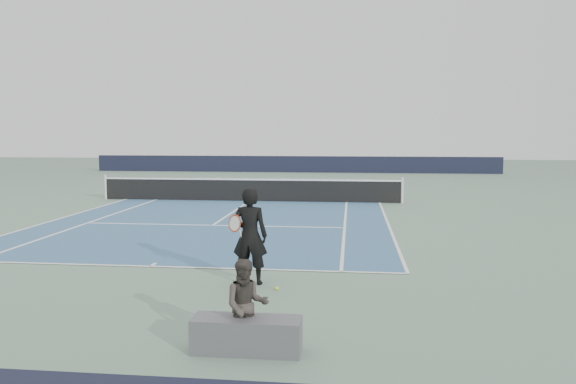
# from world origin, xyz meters

# --- Properties ---
(ground) EXTENTS (80.00, 80.00, 0.00)m
(ground) POSITION_xyz_m (0.00, 0.00, 0.00)
(ground) COLOR slate
(court_surface) EXTENTS (10.97, 23.77, 0.01)m
(court_surface) POSITION_xyz_m (0.00, 0.00, 0.01)
(court_surface) COLOR #375F83
(court_surface) RESTS_ON ground
(tennis_net) EXTENTS (12.90, 0.10, 1.07)m
(tennis_net) POSITION_xyz_m (0.00, 0.00, 0.50)
(tennis_net) COLOR silver
(tennis_net) RESTS_ON ground
(windscreen_far) EXTENTS (30.00, 0.25, 1.20)m
(windscreen_far) POSITION_xyz_m (0.00, 17.88, 0.60)
(windscreen_far) COLOR black
(windscreen_far) RESTS_ON ground
(tennis_player) EXTENTS (0.81, 0.53, 1.87)m
(tennis_player) POSITION_xyz_m (2.38, -12.97, 0.94)
(tennis_player) COLOR black
(tennis_player) RESTS_ON ground
(tennis_ball) EXTENTS (0.07, 0.07, 0.07)m
(tennis_ball) POSITION_xyz_m (2.96, -13.37, 0.04)
(tennis_ball) COLOR #B7DC2D
(tennis_ball) RESTS_ON ground
(spectator_bench) EXTENTS (1.51, 0.79, 1.25)m
(spectator_bench) POSITION_xyz_m (2.95, -16.32, 0.44)
(spectator_bench) COLOR #535357
(spectator_bench) RESTS_ON ground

